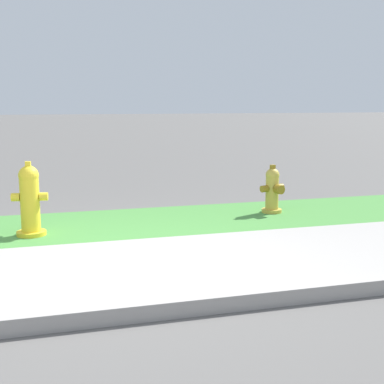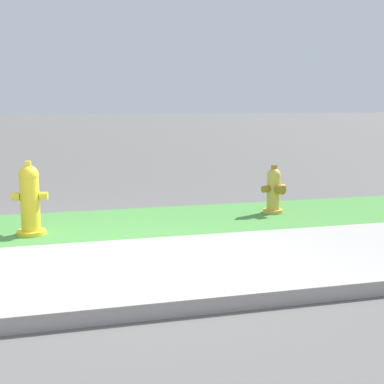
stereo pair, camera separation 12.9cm
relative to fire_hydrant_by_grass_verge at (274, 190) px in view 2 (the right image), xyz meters
The scene contains 6 objects.
ground_plane 3.05m from the fire_hydrant_by_grass_verge, 141.10° to the right, with size 120.00×120.00×0.00m, color #5B5956.
sidewalk_pavement 3.05m from the fire_hydrant_by_grass_verge, 141.10° to the right, with size 18.00×2.00×0.01m, color #9E9993.
grass_verge 2.38m from the fire_hydrant_by_grass_verge, behind, with size 18.00×1.67×0.01m, color #47893D.
street_curb 3.82m from the fire_hydrant_by_grass_verge, 128.37° to the right, with size 18.00×0.16×0.12m, color #9E9993.
fire_hydrant_by_grass_verge is the anchor object (origin of this frame).
fire_hydrant_near_corner 3.09m from the fire_hydrant_by_grass_verge, behind, with size 0.40×0.37×0.82m.
Camera 2 is at (-0.46, -4.52, 1.46)m, focal length 50.00 mm.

